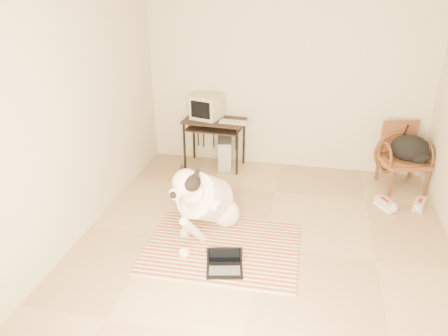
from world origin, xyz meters
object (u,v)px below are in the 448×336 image
(computer_desk, at_px, (214,127))
(crt_monitor, at_px, (207,107))
(dog, at_px, (205,200))
(rattan_chair, at_px, (403,156))
(laptop, at_px, (225,264))
(backpack, at_px, (411,150))
(pc_tower, at_px, (225,153))

(computer_desk, bearing_deg, crt_monitor, 151.20)
(dog, distance_m, rattan_chair, 2.83)
(dog, height_order, computer_desk, dog)
(laptop, xyz_separation_m, crt_monitor, (-0.79, 2.50, 0.82))
(computer_desk, bearing_deg, backpack, -3.79)
(crt_monitor, relative_size, backpack, 0.94)
(dog, relative_size, computer_desk, 1.43)
(laptop, bearing_deg, computer_desk, 105.33)
(crt_monitor, xyz_separation_m, pc_tower, (0.28, -0.05, -0.68))
(computer_desk, xyz_separation_m, backpack, (2.69, -0.18, -0.06))
(computer_desk, distance_m, rattan_chair, 2.62)
(rattan_chair, relative_size, backpack, 1.74)
(dog, relative_size, crt_monitor, 2.76)
(crt_monitor, bearing_deg, laptop, -72.44)
(dog, xyz_separation_m, rattan_chair, (2.32, 1.63, 0.06))
(computer_desk, height_order, rattan_chair, rattan_chair)
(computer_desk, xyz_separation_m, rattan_chair, (2.62, -0.11, -0.19))
(laptop, bearing_deg, rattan_chair, 50.03)
(pc_tower, bearing_deg, computer_desk, -172.47)
(pc_tower, bearing_deg, rattan_chair, -2.94)
(computer_desk, relative_size, backpack, 1.82)
(laptop, xyz_separation_m, computer_desk, (-0.67, 2.43, 0.55))
(dog, distance_m, pc_tower, 1.77)
(crt_monitor, height_order, backpack, crt_monitor)
(computer_desk, xyz_separation_m, pc_tower, (0.15, 0.02, -0.40))
(laptop, height_order, crt_monitor, crt_monitor)
(computer_desk, height_order, crt_monitor, crt_monitor)
(crt_monitor, bearing_deg, backpack, -5.01)
(pc_tower, height_order, rattan_chair, rattan_chair)
(computer_desk, xyz_separation_m, crt_monitor, (-0.12, 0.07, 0.28))
(crt_monitor, bearing_deg, rattan_chair, -3.65)
(rattan_chair, bearing_deg, computer_desk, 177.68)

